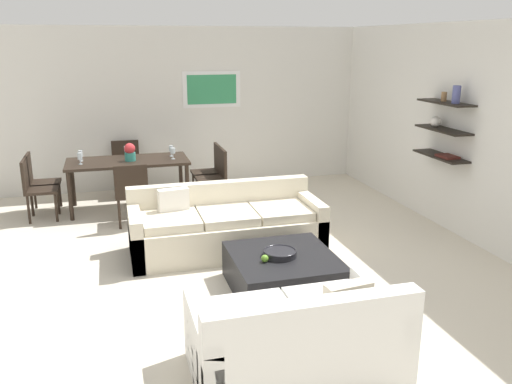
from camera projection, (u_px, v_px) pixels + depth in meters
ground_plane at (237, 260)px, 6.20m from camera, size 18.00×18.00×0.00m
back_wall_unit at (205, 107)px, 9.17m from camera, size 8.40×0.09×2.70m
right_wall_shelf_unit at (444, 127)px, 7.16m from camera, size 0.34×8.20×2.70m
sofa_beige at (225, 228)px, 6.41m from camera, size 2.28×0.90×0.78m
loveseat_white at (298, 339)px, 4.02m from camera, size 1.58×0.90×0.78m
coffee_table at (283, 273)px, 5.41m from camera, size 1.03×1.09×0.38m
decorative_bowl at (280, 253)px, 5.33m from camera, size 0.34×0.34×0.07m
apple_on_coffee_table at (265, 258)px, 5.19m from camera, size 0.07×0.07×0.07m
dining_table at (128, 165)px, 7.94m from camera, size 1.78×0.84×0.75m
dining_chair_right_near at (216, 173)px, 8.14m from camera, size 0.44×0.44×0.88m
dining_chair_left_far at (38, 179)px, 7.83m from camera, size 0.44×0.44×0.88m
dining_chair_left_near at (35, 185)px, 7.48m from camera, size 0.44×0.44×0.88m
dining_chair_foot at (131, 190)px, 7.22m from camera, size 0.44×0.44×0.88m
dining_chair_right_far at (211, 168)px, 8.50m from camera, size 0.44×0.44×0.88m
dining_chair_head at (126, 164)px, 8.75m from camera, size 0.44×0.44×0.88m
wine_glass_right_near at (173, 151)px, 7.96m from camera, size 0.07×0.07×0.17m
wine_glass_left_near at (80, 157)px, 7.62m from camera, size 0.07×0.07×0.17m
wine_glass_right_far at (171, 149)px, 8.16m from camera, size 0.06×0.06×0.16m
wine_glass_left_far at (80, 154)px, 7.81m from camera, size 0.06×0.06×0.16m
wine_glass_head at (126, 149)px, 8.23m from camera, size 0.06×0.06×0.15m
centerpiece_vase at (130, 152)px, 7.84m from camera, size 0.16×0.16×0.26m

